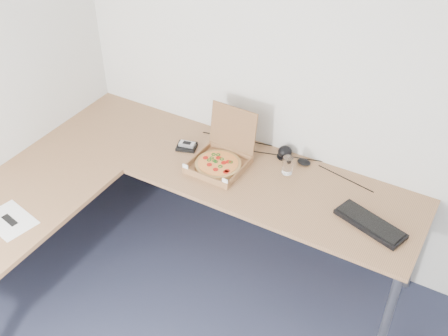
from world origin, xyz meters
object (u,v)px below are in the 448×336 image
Objects in this scene: desk at (145,191)px; keyboard at (370,224)px; wallet at (187,147)px; pizza_box at (220,161)px; drinking_glass at (288,165)px.

desk is 1.33m from keyboard.
wallet is at bearing -166.96° from keyboard.
pizza_box is 3.24× the size of drinking_glass.
wallet is at bearing -172.48° from drinking_glass.
wallet is at bearing 90.78° from desk.
desk is at bearing -140.45° from drinking_glass.
drinking_glass is (0.40, 0.15, 0.02)m from pizza_box.
wallet reaches higher than desk.
pizza_box is at bearing 55.83° from desk.
keyboard is 3.19× the size of wallet.
keyboard is at bearing -18.53° from drinking_glass.
keyboard is at bearing -1.69° from pizza_box.
pizza_box reaches higher than keyboard.
drinking_glass is 0.69m from wallet.
wallet is (-0.29, 0.06, -0.03)m from pizza_box.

